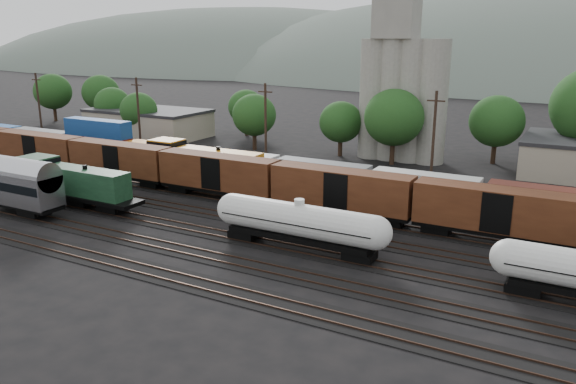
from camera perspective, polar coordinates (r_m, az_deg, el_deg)
The scene contains 11 objects.
ground at distance 57.59m, azimuth -3.16°, elevation -3.02°, with size 600.00×600.00×0.00m, color black.
tracks at distance 57.58m, azimuth -3.16°, elevation -2.98°, with size 180.00×33.20×0.20m.
green_locomotive at distance 67.26m, azimuth -21.60°, elevation 1.03°, with size 18.13×3.20×4.80m.
tank_car_a at distance 49.14m, azimuth 1.15°, elevation -3.07°, with size 16.86×3.02×4.42m.
orange_locomotive at distance 73.15m, azimuth -9.20°, elevation 3.09°, with size 19.73×3.29×4.93m.
boxcar_string at distance 61.13m, azimuth -1.24°, elevation 1.14°, with size 153.60×2.90×4.20m.
container_wall at distance 70.05m, azimuth 2.61°, elevation 2.35°, with size 165.60×2.60×5.80m.
grain_silo at distance 86.53m, azimuth 11.47°, elevation 10.56°, with size 13.40×5.00×29.00m.
industrial_sheds at distance 86.04m, azimuth 13.14°, elevation 4.58°, with size 119.38×17.26×5.10m.
tree_band at distance 86.60m, azimuth 17.26°, elevation 7.57°, with size 163.39×20.68×14.45m.
utility_poles at distance 75.18m, azimuth 5.64°, elevation 6.20°, with size 122.20×0.36×12.00m.
Camera 1 is at (28.84, -46.37, 18.30)m, focal length 35.00 mm.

